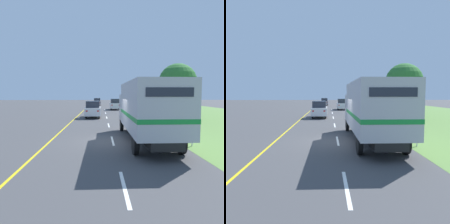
{
  "view_description": "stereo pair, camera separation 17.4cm",
  "coord_description": "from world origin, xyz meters",
  "views": [
    {
      "loc": [
        -0.69,
        -12.69,
        2.76
      ],
      "look_at": [
        0.3,
        6.75,
        1.2
      ],
      "focal_mm": 35.0,
      "sensor_mm": 36.0,
      "label": 1
    },
    {
      "loc": [
        -0.51,
        -12.7,
        2.76
      ],
      "look_at": [
        0.3,
        6.75,
        1.2
      ],
      "focal_mm": 35.0,
      "sensor_mm": 36.0,
      "label": 2
    }
  ],
  "objects": [
    {
      "name": "ground_plane",
      "position": [
        0.0,
        0.0,
        0.0
      ],
      "size": [
        200.0,
        200.0,
        0.0
      ],
      "primitive_type": "plane",
      "color": "#444447"
    },
    {
      "name": "grass_shoulder",
      "position": [
        13.7,
        17.95,
        0.0
      ],
      "size": [
        20.0,
        71.28,
        0.01
      ],
      "primitive_type": "cube",
      "color": "#608942",
      "rests_on": "ground"
    },
    {
      "name": "edge_line_yellow",
      "position": [
        -3.7,
        17.95,
        0.0
      ],
      "size": [
        0.12,
        71.28,
        0.01
      ],
      "primitive_type": "cube",
      "color": "yellow",
      "rests_on": "ground"
    },
    {
      "name": "centre_dash_nearest",
      "position": [
        0.0,
        -6.42,
        0.0
      ],
      "size": [
        0.12,
        2.6,
        0.01
      ],
      "primitive_type": "cube",
      "color": "white",
      "rests_on": "ground"
    },
    {
      "name": "centre_dash_near",
      "position": [
        0.0,
        0.18,
        0.0
      ],
      "size": [
        0.12,
        2.6,
        0.01
      ],
      "primitive_type": "cube",
      "color": "white",
      "rests_on": "ground"
    },
    {
      "name": "centre_dash_mid_a",
      "position": [
        0.0,
        6.78,
        0.0
      ],
      "size": [
        0.12,
        2.6,
        0.01
      ],
      "primitive_type": "cube",
      "color": "white",
      "rests_on": "ground"
    },
    {
      "name": "centre_dash_mid_b",
      "position": [
        0.0,
        13.38,
        0.0
      ],
      "size": [
        0.12,
        2.6,
        0.01
      ],
      "primitive_type": "cube",
      "color": "white",
      "rests_on": "ground"
    },
    {
      "name": "centre_dash_far",
      "position": [
        0.0,
        19.98,
        0.0
      ],
      "size": [
        0.12,
        2.6,
        0.01
      ],
      "primitive_type": "cube",
      "color": "white",
      "rests_on": "ground"
    },
    {
      "name": "centre_dash_farthest",
      "position": [
        0.0,
        26.58,
        0.0
      ],
      "size": [
        0.12,
        2.6,
        0.01
      ],
      "primitive_type": "cube",
      "color": "white",
      "rests_on": "ground"
    },
    {
      "name": "horse_trailer_truck",
      "position": [
        1.96,
        -0.26,
        1.94
      ],
      "size": [
        2.52,
        8.88,
        3.43
      ],
      "color": "black",
      "rests_on": "ground"
    },
    {
      "name": "lead_car_white",
      "position": [
        -1.64,
        13.45,
        1.0
      ],
      "size": [
        1.8,
        4.09,
        1.99
      ],
      "color": "black",
      "rests_on": "ground"
    },
    {
      "name": "lead_car_white_ahead",
      "position": [
        1.86,
        27.11,
        1.0
      ],
      "size": [
        1.8,
        4.35,
        1.99
      ],
      "color": "black",
      "rests_on": "ground"
    },
    {
      "name": "lead_car_grey_ahead",
      "position": [
        -1.64,
        43.54,
        0.95
      ],
      "size": [
        1.8,
        4.55,
        1.86
      ],
      "color": "black",
      "rests_on": "ground"
    },
    {
      "name": "highway_sign",
      "position": [
        6.57,
        5.74,
        1.79
      ],
      "size": [
        1.91,
        0.09,
        2.81
      ],
      "color": "#9E9EA3",
      "rests_on": "ground"
    },
    {
      "name": "roadside_tree_near",
      "position": [
        7.92,
        11.61,
        4.13
      ],
      "size": [
        4.19,
        4.19,
        6.24
      ],
      "color": "#4C3823",
      "rests_on": "ground"
    },
    {
      "name": "roadside_tree_mid",
      "position": [
        10.82,
        19.06,
        3.83
      ],
      "size": [
        3.72,
        3.72,
        5.71
      ],
      "color": "brown",
      "rests_on": "ground"
    },
    {
      "name": "delineator_post",
      "position": [
        4.18,
        -1.41,
        0.51
      ],
      "size": [
        0.08,
        0.08,
        0.95
      ],
      "color": "white",
      "rests_on": "ground"
    }
  ]
}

